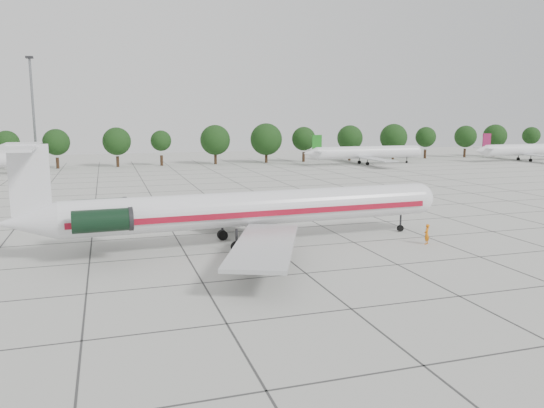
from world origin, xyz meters
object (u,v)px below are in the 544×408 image
object	(u,v)px
bg_airliner_e	(527,150)
bg_airliner_d	(367,153)
floodlight_mast	(33,105)
ground_crew	(427,234)
main_airliner	(235,209)

from	to	relation	value
bg_airliner_e	bg_airliner_d	bearing A→B (deg)	175.44
bg_airliner_e	floodlight_mast	bearing A→B (deg)	169.73
bg_airliner_d	bg_airliner_e	bearing A→B (deg)	-4.56
bg_airliner_d	floodlight_mast	size ratio (longest dim) A/B	1.11
bg_airliner_d	bg_airliner_e	size ratio (longest dim) A/B	1.00
ground_crew	bg_airliner_e	world-z (taller)	bg_airliner_e
floodlight_mast	bg_airliner_d	bearing A→B (deg)	-13.55
bg_airliner_e	floodlight_mast	distance (m)	125.46
main_airliner	floodlight_mast	xyz separation A→B (m)	(-26.92, 89.72, 10.84)
bg_airliner_e	floodlight_mast	world-z (taller)	floodlight_mast
main_airliner	bg_airliner_d	size ratio (longest dim) A/B	1.47
bg_airliner_d	floodlight_mast	xyz separation A→B (m)	(-77.29, 18.63, 11.37)
main_airliner	floodlight_mast	world-z (taller)	floodlight_mast
floodlight_mast	bg_airliner_e	bearing A→B (deg)	-10.27
ground_crew	bg_airliner_d	bearing A→B (deg)	-150.18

